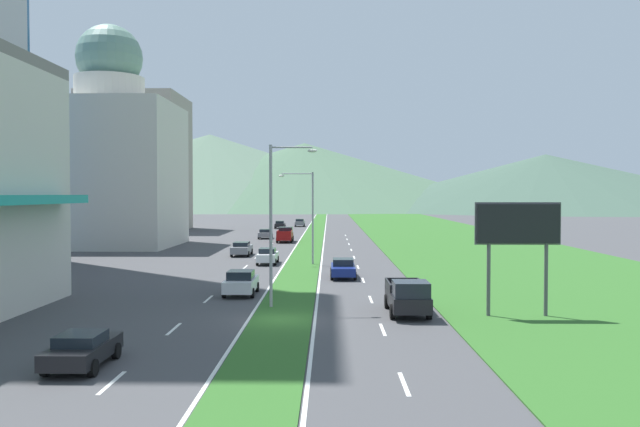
{
  "coord_description": "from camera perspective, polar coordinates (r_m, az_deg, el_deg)",
  "views": [
    {
      "loc": [
        2.5,
        -33.14,
        6.59
      ],
      "look_at": [
        1.32,
        48.15,
        4.14
      ],
      "focal_mm": 35.94,
      "sensor_mm": 36.0,
      "label": 1
    }
  ],
  "objects": [
    {
      "name": "ground_plane",
      "position": [
        33.88,
        -3.46,
        -9.49
      ],
      "size": [
        600.0,
        600.0,
        0.0
      ],
      "primitive_type": "plane",
      "color": "#424244"
    },
    {
      "name": "grass_median",
      "position": [
        93.4,
        -0.71,
        -2.3
      ],
      "size": [
        3.2,
        240.0,
        0.06
      ],
      "primitive_type": "cube",
      "color": "#2D6023",
      "rests_on": "ground_plane"
    },
    {
      "name": "grass_verge_right",
      "position": [
        95.11,
        11.81,
        -2.27
      ],
      "size": [
        24.0,
        240.0,
        0.06
      ],
      "primitive_type": "cube",
      "color": "#2D6023",
      "rests_on": "ground_plane"
    },
    {
      "name": "lane_dash_left_1",
      "position": [
        24.23,
        -18.04,
        -14.12
      ],
      "size": [
        0.16,
        2.8,
        0.01
      ],
      "primitive_type": "cube",
      "color": "silver",
      "rests_on": "ground_plane"
    },
    {
      "name": "lane_dash_left_2",
      "position": [
        32.56,
        -12.88,
        -9.98
      ],
      "size": [
        0.16,
        2.8,
        0.01
      ],
      "primitive_type": "cube",
      "color": "silver",
      "rests_on": "ground_plane"
    },
    {
      "name": "lane_dash_left_3",
      "position": [
        41.13,
        -9.91,
        -7.51
      ],
      "size": [
        0.16,
        2.8,
        0.01
      ],
      "primitive_type": "cube",
      "color": "silver",
      "rests_on": "ground_plane"
    },
    {
      "name": "lane_dash_left_4",
      "position": [
        49.82,
        -7.99,
        -5.89
      ],
      "size": [
        0.16,
        2.8,
        0.01
      ],
      "primitive_type": "cube",
      "color": "silver",
      "rests_on": "ground_plane"
    },
    {
      "name": "lane_dash_left_5",
      "position": [
        58.58,
        -6.65,
        -4.74
      ],
      "size": [
        0.16,
        2.8,
        0.01
      ],
      "primitive_type": "cube",
      "color": "silver",
      "rests_on": "ground_plane"
    },
    {
      "name": "lane_dash_left_6",
      "position": [
        67.37,
        -5.66,
        -3.89
      ],
      "size": [
        0.16,
        2.8,
        0.01
      ],
      "primitive_type": "cube",
      "color": "silver",
      "rests_on": "ground_plane"
    },
    {
      "name": "lane_dash_left_7",
      "position": [
        76.2,
        -4.9,
        -3.24
      ],
      "size": [
        0.16,
        2.8,
        0.01
      ],
      "primitive_type": "cube",
      "color": "silver",
      "rests_on": "ground_plane"
    },
    {
      "name": "lane_dash_left_8",
      "position": [
        85.05,
        -4.3,
        -2.72
      ],
      "size": [
        0.16,
        2.8,
        0.01
      ],
      "primitive_type": "cube",
      "color": "silver",
      "rests_on": "ground_plane"
    },
    {
      "name": "lane_dash_left_9",
      "position": [
        93.9,
        -3.82,
        -2.3
      ],
      "size": [
        0.16,
        2.8,
        0.01
      ],
      "primitive_type": "cube",
      "color": "silver",
      "rests_on": "ground_plane"
    },
    {
      "name": "lane_dash_left_10",
      "position": [
        102.77,
        -3.41,
        -1.95
      ],
      "size": [
        0.16,
        2.8,
        0.01
      ],
      "primitive_type": "cube",
      "color": "silver",
      "rests_on": "ground_plane"
    },
    {
      "name": "lane_dash_right_1",
      "position": [
        23.16,
        7.5,
        -14.8
      ],
      "size": [
        0.16,
        2.8,
        0.01
      ],
      "primitive_type": "cube",
      "color": "silver",
      "rests_on": "ground_plane"
    },
    {
      "name": "lane_dash_right_2",
      "position": [
        31.76,
        5.6,
        -10.24
      ],
      "size": [
        0.16,
        2.8,
        0.01
      ],
      "primitive_type": "cube",
      "color": "silver",
      "rests_on": "ground_plane"
    },
    {
      "name": "lane_dash_right_3",
      "position": [
        40.5,
        4.54,
        -7.63
      ],
      "size": [
        0.16,
        2.8,
        0.01
      ],
      "primitive_type": "cube",
      "color": "silver",
      "rests_on": "ground_plane"
    },
    {
      "name": "lane_dash_right_4",
      "position": [
        49.3,
        3.87,
        -5.95
      ],
      "size": [
        0.16,
        2.8,
        0.01
      ],
      "primitive_type": "cube",
      "color": "silver",
      "rests_on": "ground_plane"
    },
    {
      "name": "lane_dash_right_5",
      "position": [
        58.14,
        3.4,
        -4.78
      ],
      "size": [
        0.16,
        2.8,
        0.01
      ],
      "primitive_type": "cube",
      "color": "silver",
      "rests_on": "ground_plane"
    },
    {
      "name": "lane_dash_right_6",
      "position": [
        67.0,
        3.06,
        -3.92
      ],
      "size": [
        0.16,
        2.8,
        0.01
      ],
      "primitive_type": "cube",
      "color": "silver",
      "rests_on": "ground_plane"
    },
    {
      "name": "lane_dash_right_7",
      "position": [
        75.87,
        2.8,
        -3.26
      ],
      "size": [
        0.16,
        2.8,
        0.01
      ],
      "primitive_type": "cube",
      "color": "silver",
      "rests_on": "ground_plane"
    },
    {
      "name": "lane_dash_right_8",
      "position": [
        84.74,
        2.59,
        -2.73
      ],
      "size": [
        0.16,
        2.8,
        0.01
      ],
      "primitive_type": "cube",
      "color": "silver",
      "rests_on": "ground_plane"
    },
    {
      "name": "lane_dash_right_9",
      "position": [
        93.63,
        2.42,
        -2.31
      ],
      "size": [
        0.16,
        2.8,
        0.01
      ],
      "primitive_type": "cube",
      "color": "silver",
      "rests_on": "ground_plane"
    },
    {
      "name": "lane_dash_right_10",
      "position": [
        102.52,
        2.28,
        -1.96
      ],
      "size": [
        0.16,
        2.8,
        0.01
      ],
      "primitive_type": "cube",
      "color": "silver",
      "rests_on": "ground_plane"
    },
    {
      "name": "edge_line_median_left",
      "position": [
        93.47,
        -1.78,
        -2.32
      ],
      "size": [
        0.16,
        240.0,
        0.01
      ],
      "primitive_type": "cube",
      "color": "silver",
      "rests_on": "ground_plane"
    },
    {
      "name": "edge_line_median_right",
      "position": [
        93.37,
        0.37,
        -2.32
      ],
      "size": [
        0.16,
        240.0,
        0.01
      ],
      "primitive_type": "cube",
      "color": "silver",
      "rests_on": "ground_plane"
    },
    {
      "name": "domed_building",
      "position": [
        85.69,
        -18.17,
        4.58
      ],
      "size": [
        16.32,
        16.32,
        27.97
      ],
      "color": "beige",
      "rests_on": "ground_plane"
    },
    {
      "name": "midrise_colored",
      "position": [
        121.92,
        -16.01,
        4.32
      ],
      "size": [
        16.95,
        16.95,
        24.51
      ],
      "primitive_type": "cube",
      "color": "#9E9384",
      "rests_on": "ground_plane"
    },
    {
      "name": "hill_far_left",
      "position": [
        329.6,
        -9.77,
        3.76
      ],
      "size": [
        233.01,
        233.01,
        36.89
      ],
      "primitive_type": "cone",
      "color": "#516B56",
      "rests_on": "ground_plane"
    },
    {
      "name": "hill_far_center",
      "position": [
        313.33,
        -1.38,
        3.4
      ],
      "size": [
        209.43,
        209.43,
        31.56
      ],
      "primitive_type": "cone",
      "color": "#47664C",
      "rests_on": "ground_plane"
    },
    {
      "name": "hill_far_right",
      "position": [
        293.2,
        19.42,
        2.67
      ],
      "size": [
        184.67,
        184.67,
        23.82
      ],
      "primitive_type": "cone",
      "color": "#3D5647",
      "rests_on": "ground_plane"
    },
    {
      "name": "street_lamp_near",
      "position": [
        37.05,
        -3.95,
        -0.11
      ],
      "size": [
        2.77,
        0.29,
        9.45
      ],
      "color": "#99999E",
      "rests_on": "ground_plane"
    },
    {
      "name": "street_lamp_mid",
      "position": [
        59.68,
        -1.03,
        0.25
      ],
      "size": [
        3.3,
        0.41,
        8.66
      ],
      "color": "#99999E",
      "rests_on": "ground_plane"
    },
    {
      "name": "billboard_roadside",
      "position": [
        35.8,
        17.21,
        -1.45
      ],
      "size": [
        4.59,
        0.28,
        6.16
      ],
      "color": "#4C4C51",
      "rests_on": "ground_plane"
    },
    {
      "name": "car_0",
      "position": [
        60.75,
        -4.68,
        -3.77
      ],
      "size": [
        1.87,
        4.45,
        1.51
      ],
      "rotation": [
        0.0,
        0.0,
        1.57
      ],
      "color": "silver",
      "rests_on": "ground_plane"
    },
    {
      "name": "car_1",
      "position": [
        123.37,
        -3.58,
        -0.99
      ],
      "size": [
        1.95,
        4.2,
        1.46
      ],
      "rotation": [
        0.0,
        0.0,
        1.57
      ],
      "color": "black",
      "rests_on": "ground_plane"
    },
    {
      "name": "car_2",
      "position": [
        95.35,
        -4.89,
        -1.8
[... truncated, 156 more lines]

